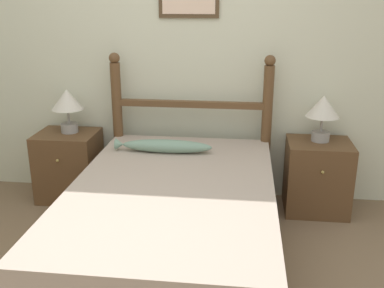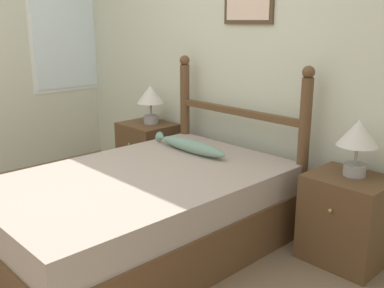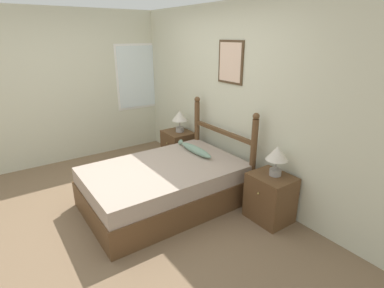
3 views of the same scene
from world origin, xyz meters
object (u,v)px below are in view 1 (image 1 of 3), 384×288
object	(u,v)px
table_lamp_left	(67,103)
fish_pillow	(164,146)
table_lamp_right	(323,110)
nightstand_left	(69,165)
bed	(173,224)
nightstand_right	(317,177)

from	to	relation	value
table_lamp_left	fish_pillow	distance (m)	0.94
table_lamp_left	table_lamp_right	bearing A→B (deg)	0.29
nightstand_left	table_lamp_right	world-z (taller)	table_lamp_right
table_lamp_left	table_lamp_right	size ratio (longest dim) A/B	1.00
nightstand_left	table_lamp_right	size ratio (longest dim) A/B	1.59
table_lamp_left	bed	bearing A→B (deg)	-41.43
nightstand_right	table_lamp_right	distance (m)	0.54
nightstand_right	table_lamp_left	distance (m)	2.11
table_lamp_right	fish_pillow	xyz separation A→B (m)	(-1.19, -0.30, -0.24)
nightstand_left	table_lamp_right	distance (m)	2.14
bed	table_lamp_left	distance (m)	1.46
table_lamp_right	fish_pillow	world-z (taller)	table_lamp_right
bed	nightstand_right	size ratio (longest dim) A/B	3.47
table_lamp_left	fish_pillow	size ratio (longest dim) A/B	0.49
nightstand_left	fish_pillow	bearing A→B (deg)	-16.79
nightstand_left	fish_pillow	size ratio (longest dim) A/B	0.79
bed	fish_pillow	bearing A→B (deg)	104.48
table_lamp_right	fish_pillow	size ratio (longest dim) A/B	0.49
nightstand_left	nightstand_right	size ratio (longest dim) A/B	1.00
bed	nightstand_left	size ratio (longest dim) A/B	3.47
nightstand_left	table_lamp_left	xyz separation A→B (m)	(0.02, 0.03, 0.54)
table_lamp_right	bed	bearing A→B (deg)	-138.91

